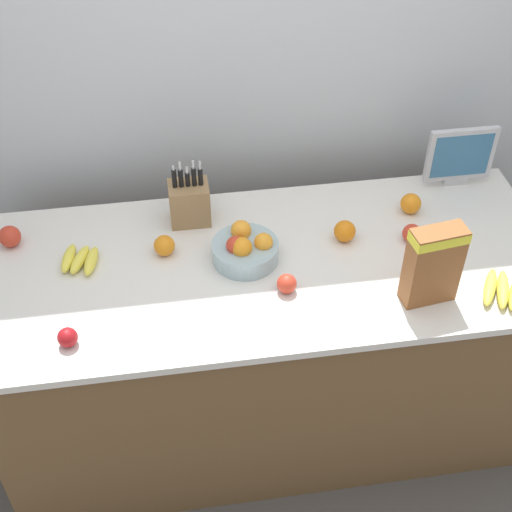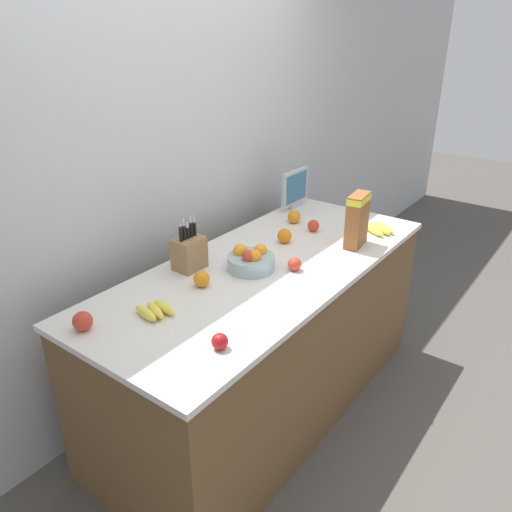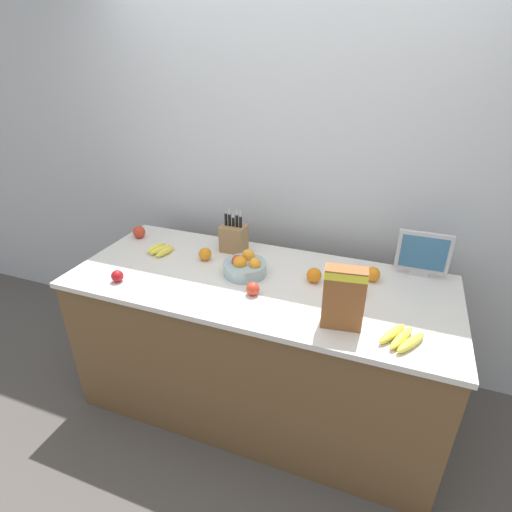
# 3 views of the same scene
# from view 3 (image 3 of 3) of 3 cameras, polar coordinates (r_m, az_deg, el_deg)

# --- Properties ---
(ground_plane) EXTENTS (14.00, 14.00, 0.00)m
(ground_plane) POSITION_cam_3_polar(r_m,az_deg,el_deg) (2.78, 0.32, -19.75)
(ground_plane) COLOR #514C47
(wall_back) EXTENTS (9.00, 0.06, 2.60)m
(wall_back) POSITION_cam_3_polar(r_m,az_deg,el_deg) (2.63, 5.46, 10.88)
(wall_back) COLOR silver
(wall_back) RESTS_ON ground_plane
(counter) EXTENTS (2.10, 0.88, 0.91)m
(counter) POSITION_cam_3_polar(r_m,az_deg,el_deg) (2.47, 0.34, -12.50)
(counter) COLOR brown
(counter) RESTS_ON ground_plane
(knife_block) EXTENTS (0.15, 0.12, 0.28)m
(knife_block) POSITION_cam_3_polar(r_m,az_deg,el_deg) (2.49, -3.21, 2.63)
(knife_block) COLOR #937047
(knife_block) RESTS_ON counter
(small_monitor) EXTENTS (0.28, 0.03, 0.26)m
(small_monitor) POSITION_cam_3_polar(r_m,az_deg,el_deg) (2.36, 22.79, 0.36)
(small_monitor) COLOR #B7B7BC
(small_monitor) RESTS_ON counter
(cereal_box) EXTENTS (0.19, 0.11, 0.30)m
(cereal_box) POSITION_cam_3_polar(r_m,az_deg,el_deg) (1.81, 12.44, -5.54)
(cereal_box) COLOR brown
(cereal_box) RESTS_ON counter
(fruit_bowl) EXTENTS (0.24, 0.24, 0.12)m
(fruit_bowl) POSITION_cam_3_polar(r_m,az_deg,el_deg) (2.24, -1.59, -1.47)
(fruit_bowl) COLOR #99B2B7
(fruit_bowl) RESTS_ON counter
(banana_bunch_left) EXTENTS (0.15, 0.18, 0.04)m
(banana_bunch_left) POSITION_cam_3_polar(r_m,az_deg,el_deg) (2.56, -13.50, 0.90)
(banana_bunch_left) COLOR yellow
(banana_bunch_left) RESTS_ON counter
(banana_bunch_right) EXTENTS (0.21, 0.22, 0.04)m
(banana_bunch_right) POSITION_cam_3_polar(r_m,az_deg,el_deg) (1.86, 20.06, -10.95)
(banana_bunch_right) COLOR yellow
(banana_bunch_right) RESTS_ON counter
(apple_near_bananas) EXTENTS (0.07, 0.07, 0.07)m
(apple_near_bananas) POSITION_cam_3_polar(r_m,az_deg,el_deg) (2.12, 14.51, -4.52)
(apple_near_bananas) COLOR red
(apple_near_bananas) RESTS_ON counter
(apple_rightmost) EXTENTS (0.07, 0.07, 0.07)m
(apple_rightmost) POSITION_cam_3_polar(r_m,az_deg,el_deg) (2.06, -0.46, -4.70)
(apple_rightmost) COLOR red
(apple_rightmost) RESTS_ON counter
(apple_leftmost) EXTENTS (0.07, 0.07, 0.07)m
(apple_leftmost) POSITION_cam_3_polar(r_m,az_deg,el_deg) (2.30, -19.20, -2.72)
(apple_leftmost) COLOR #A31419
(apple_leftmost) RESTS_ON counter
(apple_rear) EXTENTS (0.08, 0.08, 0.08)m
(apple_rear) POSITION_cam_3_polar(r_m,az_deg,el_deg) (2.80, -16.36, 3.32)
(apple_rear) COLOR red
(apple_rear) RESTS_ON counter
(orange_front_left) EXTENTS (0.08, 0.08, 0.08)m
(orange_front_left) POSITION_cam_3_polar(r_m,az_deg,el_deg) (2.19, 8.29, -2.73)
(orange_front_left) COLOR orange
(orange_front_left) RESTS_ON counter
(orange_by_cereal) EXTENTS (0.08, 0.08, 0.08)m
(orange_by_cereal) POSITION_cam_3_polar(r_m,az_deg,el_deg) (2.41, -7.30, 0.27)
(orange_by_cereal) COLOR orange
(orange_by_cereal) RESTS_ON counter
(orange_back_center) EXTENTS (0.08, 0.08, 0.08)m
(orange_back_center) POSITION_cam_3_polar(r_m,az_deg,el_deg) (2.27, 16.32, -2.50)
(orange_back_center) COLOR orange
(orange_back_center) RESTS_ON counter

